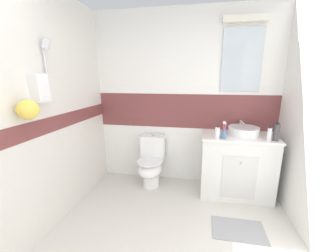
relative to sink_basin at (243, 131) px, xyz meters
name	(u,v)px	position (x,y,z in m)	size (l,w,h in m)	color
ground_plane	(171,240)	(-0.80, -0.95, -0.93)	(3.20, 3.48, 0.04)	beige
wall_back_tiled	(185,100)	(-0.79, 0.30, 0.35)	(3.20, 0.20, 2.50)	white
wall_left_shower_alcove	(35,113)	(-2.15, -0.95, 0.34)	(0.29, 3.48, 2.50)	silver
vanity_cabinet	(236,165)	(-0.06, -0.01, -0.48)	(0.94, 0.54, 0.85)	silver
sink_basin	(243,131)	(0.00, 0.00, 0.00)	(0.39, 0.43, 0.16)	white
toilet	(151,163)	(-1.25, 0.00, -0.56)	(0.37, 0.50, 0.75)	white
toothbrush_cup	(224,133)	(-0.27, -0.19, 0.01)	(0.06, 0.06, 0.22)	#4C7299
soap_dispenser	(217,133)	(-0.35, -0.20, 0.01)	(0.06, 0.06, 0.18)	white
deodorant_spray_can	(269,134)	(0.25, -0.20, 0.03)	(0.05, 0.05, 0.18)	white
shampoo_bottle_tall	(276,132)	(0.33, -0.18, 0.05)	(0.06, 0.06, 0.22)	#4C4C51
bath_mat	(238,230)	(-0.11, -0.72, -0.90)	(0.55, 0.33, 0.01)	#99999E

